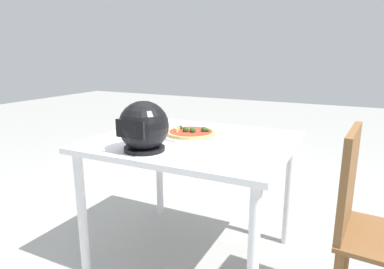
{
  "coord_description": "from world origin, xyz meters",
  "views": [
    {
      "loc": [
        -0.79,
        1.62,
        1.2
      ],
      "look_at": [
        0.02,
        -0.03,
        0.76
      ],
      "focal_mm": 31.15,
      "sensor_mm": 36.0,
      "label": 1
    }
  ],
  "objects_px": {
    "dining_table": "(193,154)",
    "pizza": "(191,132)",
    "chair_side": "(368,221)",
    "motorcycle_helmet": "(144,127)"
  },
  "relations": [
    {
      "from": "dining_table",
      "to": "chair_side",
      "type": "xyz_separation_m",
      "value": [
        -0.9,
        0.13,
        -0.14
      ]
    },
    {
      "from": "pizza",
      "to": "chair_side",
      "type": "xyz_separation_m",
      "value": [
        -0.94,
        0.18,
        -0.25
      ]
    },
    {
      "from": "dining_table",
      "to": "pizza",
      "type": "bearing_deg",
      "value": -54.98
    },
    {
      "from": "dining_table",
      "to": "motorcycle_helmet",
      "type": "xyz_separation_m",
      "value": [
        0.12,
        0.3,
        0.2
      ]
    },
    {
      "from": "pizza",
      "to": "motorcycle_helmet",
      "type": "height_order",
      "value": "motorcycle_helmet"
    },
    {
      "from": "pizza",
      "to": "chair_side",
      "type": "distance_m",
      "value": 0.99
    },
    {
      "from": "dining_table",
      "to": "pizza",
      "type": "height_order",
      "value": "pizza"
    },
    {
      "from": "motorcycle_helmet",
      "to": "chair_side",
      "type": "xyz_separation_m",
      "value": [
        -1.02,
        -0.18,
        -0.35
      ]
    },
    {
      "from": "dining_table",
      "to": "motorcycle_helmet",
      "type": "bearing_deg",
      "value": 68.48
    },
    {
      "from": "dining_table",
      "to": "pizza",
      "type": "xyz_separation_m",
      "value": [
        0.04,
        -0.06,
        0.11
      ]
    }
  ]
}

